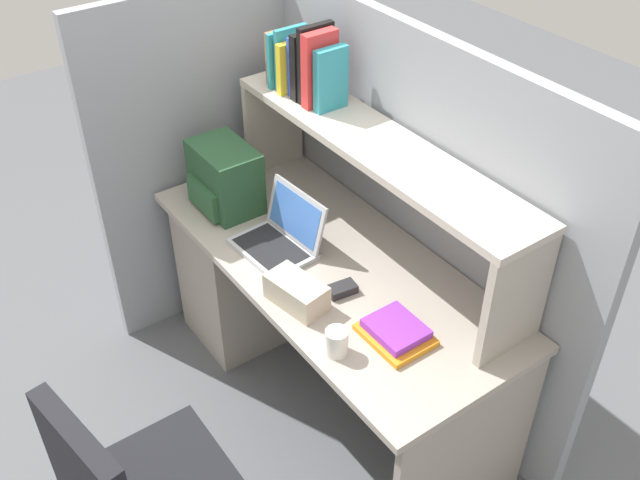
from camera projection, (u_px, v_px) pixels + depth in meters
The scene contains 12 objects.
ground_plane at pixel (329, 389), 3.20m from camera, with size 8.00×8.00×0.00m, color #595B60.
desk at pixel (278, 272), 3.20m from camera, with size 1.60×0.70×0.73m.
cubicle_partition_rear at pixel (408, 217), 2.90m from camera, with size 1.84×0.05×1.55m, color gray.
cubicle_partition_left at pixel (209, 159), 3.25m from camera, with size 0.05×1.06×1.55m, color gray.
overhead_hutch at pixel (376, 165), 2.63m from camera, with size 1.44×0.28×0.45m.
reference_books_on_shelf at pixel (306, 65), 2.78m from camera, with size 0.35×0.18×0.30m.
laptop at pixel (281, 236), 2.79m from camera, with size 0.33×0.28×0.22m.
backpack at pixel (224, 178), 2.96m from camera, with size 0.30×0.23×0.27m.
computer_mouse at pixel (342, 289), 2.60m from camera, with size 0.06×0.10×0.03m, color #262628.
paper_cup at pixel (337, 342), 2.35m from camera, with size 0.08×0.08×0.09m, color white.
tissue_box at pixel (297, 292), 2.54m from camera, with size 0.22×0.12×0.10m, color #BFB299.
desk_book_stack at pixel (396, 332), 2.42m from camera, with size 0.23×0.19×0.05m.
Camera 1 is at (1.72, -1.27, 2.47)m, focal length 40.99 mm.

